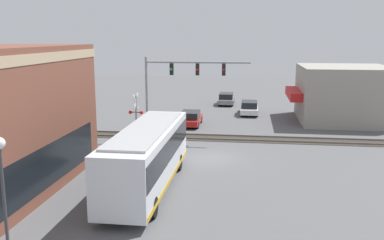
# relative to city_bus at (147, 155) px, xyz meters

# --- Properties ---
(ground_plane) EXTENTS (120.00, 120.00, 0.00)m
(ground_plane) POSITION_rel_city_bus_xyz_m (6.25, -2.80, -1.88)
(ground_plane) COLOR #565659
(shop_building) EXTENTS (9.10, 9.51, 5.36)m
(shop_building) POSITION_rel_city_bus_xyz_m (21.17, -14.41, 0.80)
(shop_building) COLOR gray
(shop_building) RESTS_ON ground
(city_bus) EXTENTS (11.18, 2.59, 3.42)m
(city_bus) POSITION_rel_city_bus_xyz_m (0.00, 0.00, 0.00)
(city_bus) COLOR silver
(city_bus) RESTS_ON ground
(traffic_signal_gantry) EXTENTS (0.42, 8.25, 6.61)m
(traffic_signal_gantry) POSITION_rel_city_bus_xyz_m (11.23, 0.17, 3.07)
(traffic_signal_gantry) COLOR gray
(traffic_signal_gantry) RESTS_ON ground
(crossing_signal) EXTENTS (1.41, 1.18, 3.81)m
(crossing_signal) POSITION_rel_city_bus_xyz_m (10.48, 3.45, 0.41)
(crossing_signal) COLOR gray
(crossing_signal) RESTS_ON ground
(streetlamp) EXTENTS (0.44, 0.44, 4.74)m
(streetlamp) POSITION_rel_city_bus_xyz_m (-8.32, 3.26, 0.95)
(streetlamp) COLOR #38383A
(streetlamp) RESTS_ON ground
(rail_track_near) EXTENTS (2.60, 60.00, 0.15)m
(rail_track_near) POSITION_rel_city_bus_xyz_m (12.25, -2.80, -1.86)
(rail_track_near) COLOR #332D28
(rail_track_near) RESTS_ON ground
(parked_car_red) EXTENTS (4.34, 1.82, 1.36)m
(parked_car_red) POSITION_rel_city_bus_xyz_m (16.92, -0.00, -1.25)
(parked_car_red) COLOR #B21E19
(parked_car_red) RESTS_ON ground
(parked_car_white) EXTENTS (4.68, 1.82, 1.42)m
(parked_car_white) POSITION_rel_city_bus_xyz_m (23.55, -5.40, -1.22)
(parked_car_white) COLOR silver
(parked_car_white) RESTS_ON ground
(parked_car_grey) EXTENTS (4.54, 1.82, 1.40)m
(parked_car_grey) POSITION_rel_city_bus_xyz_m (29.97, -2.60, -1.23)
(parked_car_grey) COLOR slate
(parked_car_grey) RESTS_ON ground
(pedestrian_at_crossing) EXTENTS (0.34, 0.34, 1.82)m
(pedestrian_at_crossing) POSITION_rel_city_bus_xyz_m (10.72, 2.46, -0.95)
(pedestrian_at_crossing) COLOR black
(pedestrian_at_crossing) RESTS_ON ground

